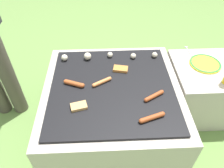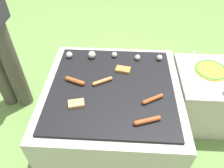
% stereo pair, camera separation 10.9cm
% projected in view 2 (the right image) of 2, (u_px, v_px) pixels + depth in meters
% --- Properties ---
extents(ground_plane, '(14.00, 14.00, 0.00)m').
position_uv_depth(ground_plane, '(112.00, 125.00, 1.78)').
color(ground_plane, '#608442').
extents(grill, '(0.94, 0.94, 0.44)m').
position_uv_depth(grill, '(112.00, 107.00, 1.63)').
color(grill, '#B2AA9E').
rests_on(grill, ground_plane).
extents(side_ledge, '(0.47, 0.51, 0.44)m').
position_uv_depth(side_ledge, '(204.00, 96.00, 1.71)').
color(side_ledge, '#B2AA9E').
rests_on(side_ledge, ground_plane).
extents(sausage_front_center, '(0.15, 0.08, 0.03)m').
position_uv_depth(sausage_front_center, '(75.00, 81.00, 1.49)').
color(sausage_front_center, '#A34C23').
rests_on(sausage_front_center, grill).
extents(sausage_front_left, '(0.13, 0.09, 0.03)m').
position_uv_depth(sausage_front_left, '(102.00, 81.00, 1.49)').
color(sausage_front_left, '#C6753D').
rests_on(sausage_front_left, grill).
extents(sausage_mid_left, '(0.14, 0.09, 0.03)m').
position_uv_depth(sausage_mid_left, '(153.00, 99.00, 1.37)').
color(sausage_mid_left, '#93421E').
rests_on(sausage_mid_left, grill).
extents(sausage_back_left, '(0.16, 0.07, 0.03)m').
position_uv_depth(sausage_back_left, '(147.00, 121.00, 1.25)').
color(sausage_back_left, '#93421E').
rests_on(sausage_back_left, grill).
extents(bread_slice_right, '(0.11, 0.08, 0.02)m').
position_uv_depth(bread_slice_right, '(76.00, 104.00, 1.35)').
color(bread_slice_right, tan).
rests_on(bread_slice_right, grill).
extents(bread_slice_center, '(0.12, 0.08, 0.02)m').
position_uv_depth(bread_slice_center, '(123.00, 70.00, 1.59)').
color(bread_slice_center, '#B27033').
rests_on(bread_slice_center, grill).
extents(mushroom_row, '(0.74, 0.07, 0.06)m').
position_uv_depth(mushroom_row, '(107.00, 56.00, 1.69)').
color(mushroom_row, beige).
rests_on(mushroom_row, grill).
extents(plate_colorful, '(0.23, 0.23, 0.02)m').
position_uv_depth(plate_colorful, '(211.00, 70.00, 1.59)').
color(plate_colorful, yellow).
rests_on(plate_colorful, side_ledge).
extents(fork_utensil, '(0.03, 0.21, 0.01)m').
position_uv_depth(fork_utensil, '(197.00, 58.00, 1.70)').
color(fork_utensil, silver).
rests_on(fork_utensil, side_ledge).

